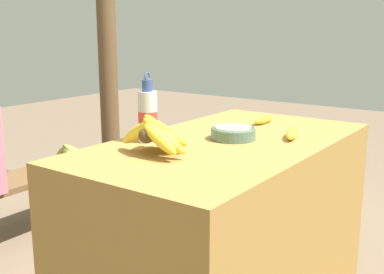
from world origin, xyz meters
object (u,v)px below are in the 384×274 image
banana_bunch_green (70,152)px  loose_banana_side (264,119)px  banana_bunch_ripe (154,133)px  wooden_bench (2,192)px  support_post_far (107,29)px  serving_bowl (233,132)px  water_bottle (148,115)px  loose_banana_front (292,133)px

banana_bunch_green → loose_banana_side: bearing=-87.1°
banana_bunch_ripe → wooden_bench: banana_bunch_ripe is taller
banana_bunch_ripe → banana_bunch_green: banana_bunch_ripe is taller
loose_banana_side → wooden_bench: bearing=113.1°
wooden_bench → banana_bunch_green: size_ratio=6.09×
banana_bunch_ripe → wooden_bench: bearing=82.2°
banana_bunch_green → support_post_far: size_ratio=0.11×
loose_banana_side → serving_bowl: bearing=-171.8°
banana_bunch_ripe → banana_bunch_green: (0.70, 1.31, -0.42)m
water_bottle → loose_banana_side: size_ratio=1.61×
banana_bunch_ripe → serving_bowl: 0.40m
loose_banana_side → banana_bunch_ripe: bearing=175.7°
loose_banana_side → support_post_far: size_ratio=0.07×
banana_bunch_green → support_post_far: 1.06m
loose_banana_side → loose_banana_front: bearing=-131.8°
water_bottle → support_post_far: support_post_far is taller
serving_bowl → loose_banana_front: 0.25m
banana_bunch_ripe → loose_banana_front: bearing=-29.3°
loose_banana_front → wooden_bench: bearing=102.6°
wooden_bench → support_post_far: support_post_far is taller
support_post_far → water_bottle: bearing=-129.8°
water_bottle → banana_bunch_green: 1.37m
serving_bowl → wooden_bench: bearing=98.0°
serving_bowl → banana_bunch_ripe: bearing=163.5°
water_bottle → banana_bunch_green: (0.56, 1.17, -0.45)m
water_bottle → serving_bowl: bearing=-46.1°
banana_bunch_green → support_post_far: (0.64, 0.27, 0.80)m
loose_banana_side → banana_bunch_green: loose_banana_side is taller
wooden_bench → support_post_far: (1.15, 0.27, 0.92)m
banana_bunch_ripe → water_bottle: 0.20m
water_bottle → loose_banana_side: water_bottle is taller
support_post_far → banana_bunch_ripe: bearing=-130.1°
loose_banana_front → banana_bunch_green: bearing=84.6°
loose_banana_front → wooden_bench: loose_banana_front is taller
loose_banana_front → banana_bunch_green: size_ratio=0.72×
water_bottle → wooden_bench: size_ratio=0.17×
banana_bunch_ripe → loose_banana_side: 0.77m
support_post_far → serving_bowl: bearing=-119.3°
loose_banana_front → wooden_bench: 1.73m
banana_bunch_ripe → wooden_bench: size_ratio=0.19×
serving_bowl → support_post_far: (0.95, 1.70, 0.43)m
banana_bunch_ripe → water_bottle: (0.13, 0.14, 0.03)m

